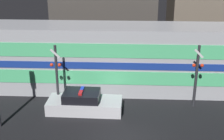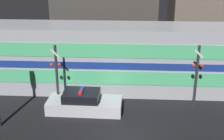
# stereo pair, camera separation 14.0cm
# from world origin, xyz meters

# --- Properties ---
(train) EXTENTS (21.63, 3.13, 4.51)m
(train) POSITION_xyz_m (0.71, 6.71, 2.26)
(train) COLOR #B7BABF
(train) RESTS_ON ground_plane
(police_car) EXTENTS (4.45, 1.88, 1.38)m
(police_car) POSITION_xyz_m (-2.42, 3.36, 0.51)
(police_car) COLOR silver
(police_car) RESTS_ON ground_plane
(crossing_signal_near) EXTENTS (0.69, 0.33, 3.94)m
(crossing_signal_near) POSITION_xyz_m (4.27, 4.24, 2.13)
(crossing_signal_near) COLOR #2D2D33
(crossing_signal_near) RESTS_ON ground_plane
(crossing_signal_far) EXTENTS (0.69, 0.33, 3.88)m
(crossing_signal_far) POSITION_xyz_m (-4.13, 4.03, 2.10)
(crossing_signal_far) COLOR #2D2D33
(crossing_signal_far) RESTS_ON ground_plane
(building_left) EXTENTS (8.70, 6.31, 6.90)m
(building_left) POSITION_xyz_m (-1.90, 14.44, 3.45)
(building_left) COLOR #47423D
(building_left) RESTS_ON ground_plane
(building_center) EXTENTS (6.95, 5.10, 8.93)m
(building_center) POSITION_xyz_m (7.18, 13.75, 4.46)
(building_center) COLOR #726656
(building_center) RESTS_ON ground_plane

